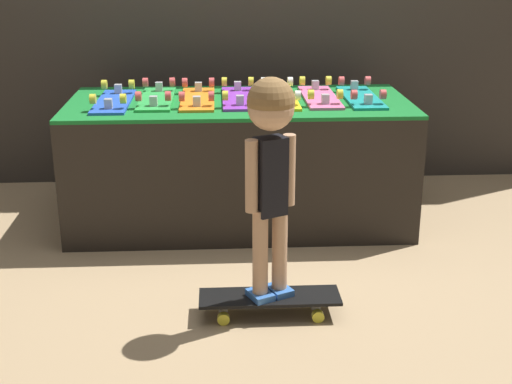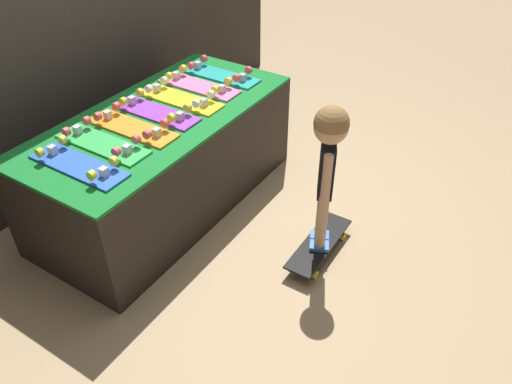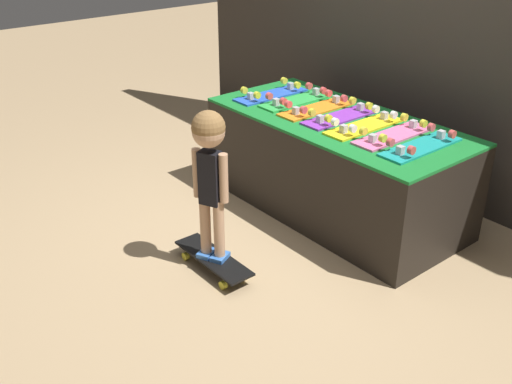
% 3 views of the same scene
% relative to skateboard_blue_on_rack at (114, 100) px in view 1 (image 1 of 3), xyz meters
% --- Properties ---
extents(ground_plane, '(16.00, 16.00, 0.00)m').
position_rel_skateboard_blue_on_rack_xyz_m(ground_plane, '(0.69, -0.56, -0.72)').
color(ground_plane, tan).
extents(back_wall, '(4.88, 0.10, 2.24)m').
position_rel_skateboard_blue_on_rack_xyz_m(back_wall, '(0.69, 0.83, 0.40)').
color(back_wall, '#332D28').
rests_on(back_wall, ground_plane).
extents(display_rack, '(1.89, 0.87, 0.71)m').
position_rel_skateboard_blue_on_rack_xyz_m(display_rack, '(0.69, 0.03, -0.37)').
color(display_rack, black).
rests_on(display_rack, ground_plane).
extents(skateboard_blue_on_rack, '(0.19, 0.61, 0.09)m').
position_rel_skateboard_blue_on_rack_xyz_m(skateboard_blue_on_rack, '(0.00, 0.00, 0.00)').
color(skateboard_blue_on_rack, blue).
rests_on(skateboard_blue_on_rack, display_rack).
extents(skateboard_green_on_rack, '(0.19, 0.61, 0.09)m').
position_rel_skateboard_blue_on_rack_xyz_m(skateboard_green_on_rack, '(0.23, 0.05, 0.00)').
color(skateboard_green_on_rack, green).
rests_on(skateboard_green_on_rack, display_rack).
extents(skateboard_orange_on_rack, '(0.19, 0.61, 0.09)m').
position_rel_skateboard_blue_on_rack_xyz_m(skateboard_orange_on_rack, '(0.46, 0.04, 0.00)').
color(skateboard_orange_on_rack, orange).
rests_on(skateboard_orange_on_rack, display_rack).
extents(skateboard_purple_on_rack, '(0.19, 0.61, 0.09)m').
position_rel_skateboard_blue_on_rack_xyz_m(skateboard_purple_on_rack, '(0.69, 0.05, 0.00)').
color(skateboard_purple_on_rack, purple).
rests_on(skateboard_purple_on_rack, display_rack).
extents(skateboard_yellow_on_rack, '(0.19, 0.61, 0.09)m').
position_rel_skateboard_blue_on_rack_xyz_m(skateboard_yellow_on_rack, '(0.91, 0.04, 0.00)').
color(skateboard_yellow_on_rack, yellow).
rests_on(skateboard_yellow_on_rack, display_rack).
extents(skateboard_pink_on_rack, '(0.19, 0.61, 0.09)m').
position_rel_skateboard_blue_on_rack_xyz_m(skateboard_pink_on_rack, '(1.14, 0.05, 0.00)').
color(skateboard_pink_on_rack, pink).
rests_on(skateboard_pink_on_rack, display_rack).
extents(skateboard_teal_on_rack, '(0.19, 0.61, 0.09)m').
position_rel_skateboard_blue_on_rack_xyz_m(skateboard_teal_on_rack, '(1.37, 0.04, 0.00)').
color(skateboard_teal_on_rack, teal).
rests_on(skateboard_teal_on_rack, display_rack).
extents(skateboard_on_floor, '(0.61, 0.18, 0.09)m').
position_rel_skateboard_blue_on_rack_xyz_m(skateboard_on_floor, '(0.78, -1.12, -0.65)').
color(skateboard_on_floor, black).
rests_on(skateboard_on_floor, ground_plane).
extents(child, '(0.21, 0.19, 0.95)m').
position_rel_skateboard_blue_on_rack_xyz_m(child, '(0.78, -1.12, 0.03)').
color(child, '#3870C6').
rests_on(child, skateboard_on_floor).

